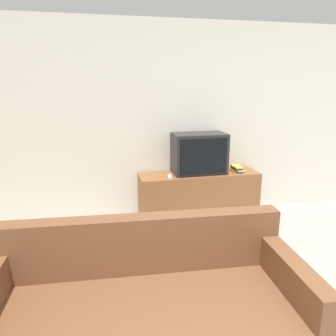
{
  "coord_description": "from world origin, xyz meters",
  "views": [
    {
      "loc": [
        -0.97,
        -1.2,
        1.85
      ],
      "look_at": [
        -0.15,
        2.45,
        0.86
      ],
      "focal_mm": 35.0,
      "sensor_mm": 36.0,
      "label": 1
    }
  ],
  "objects": [
    {
      "name": "wall_back",
      "position": [
        0.0,
        3.03,
        1.3
      ],
      "size": [
        9.0,
        0.06,
        2.6
      ],
      "color": "silver",
      "rests_on": "ground_plane"
    },
    {
      "name": "tv_stand",
      "position": [
        0.35,
        2.76,
        0.34
      ],
      "size": [
        1.59,
        0.43,
        0.67
      ],
      "color": "brown",
      "rests_on": "ground_plane"
    },
    {
      "name": "television",
      "position": [
        0.35,
        2.79,
        0.94
      ],
      "size": [
        0.69,
        0.38,
        0.53
      ],
      "color": "black",
      "rests_on": "tv_stand"
    },
    {
      "name": "couch",
      "position": [
        -0.69,
        0.75,
        0.28
      ],
      "size": [
        2.25,
        1.12,
        0.86
      ],
      "rotation": [
        0.0,
        0.0,
        -0.07
      ],
      "color": "brown",
      "rests_on": "ground_plane"
    },
    {
      "name": "book_stack",
      "position": [
        0.88,
        2.75,
        0.71
      ],
      "size": [
        0.16,
        0.21,
        0.08
      ],
      "color": "#995623",
      "rests_on": "tv_stand"
    },
    {
      "name": "remote_on_stand",
      "position": [
        -0.08,
        2.66,
        0.68
      ],
      "size": [
        0.07,
        0.17,
        0.02
      ],
      "rotation": [
        0.0,
        0.0,
        -0.16
      ],
      "color": "#B7B7B7",
      "rests_on": "tv_stand"
    }
  ]
}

